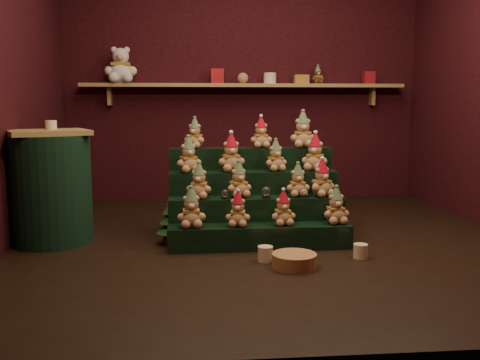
{
  "coord_description": "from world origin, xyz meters",
  "views": [
    {
      "loc": [
        -0.6,
        -4.18,
        1.11
      ],
      "look_at": [
        -0.2,
        0.25,
        0.46
      ],
      "focal_mm": 40.0,
      "sensor_mm": 36.0,
      "label": 1
    }
  ],
  "objects": [
    {
      "name": "ground",
      "position": [
        0.0,
        0.0,
        0.0
      ],
      "size": [
        4.0,
        4.0,
        0.0
      ],
      "primitive_type": "plane",
      "color": "black",
      "rests_on": "ground"
    },
    {
      "name": "back_wall",
      "position": [
        0.0,
        2.05,
        1.4
      ],
      "size": [
        4.0,
        0.1,
        2.8
      ],
      "primitive_type": "cube",
      "color": "black",
      "rests_on": "ground"
    },
    {
      "name": "front_wall",
      "position": [
        0.0,
        -2.05,
        1.4
      ],
      "size": [
        4.0,
        0.1,
        2.8
      ],
      "primitive_type": "cube",
      "color": "black",
      "rests_on": "ground"
    },
    {
      "name": "back_shelf",
      "position": [
        0.0,
        1.87,
        1.29
      ],
      "size": [
        3.6,
        0.26,
        0.24
      ],
      "color": "tan",
      "rests_on": "ground"
    },
    {
      "name": "riser_tier_front",
      "position": [
        -0.09,
        -0.22,
        0.09
      ],
      "size": [
        1.4,
        0.22,
        0.18
      ],
      "primitive_type": "cube",
      "color": "black",
      "rests_on": "ground"
    },
    {
      "name": "riser_tier_midfront",
      "position": [
        -0.09,
        0.0,
        0.18
      ],
      "size": [
        1.4,
        0.22,
        0.36
      ],
      "primitive_type": "cube",
      "color": "black",
      "rests_on": "ground"
    },
    {
      "name": "riser_tier_midback",
      "position": [
        -0.09,
        0.22,
        0.27
      ],
      "size": [
        1.4,
        0.22,
        0.54
      ],
      "primitive_type": "cube",
      "color": "black",
      "rests_on": "ground"
    },
    {
      "name": "riser_tier_back",
      "position": [
        -0.09,
        0.44,
        0.36
      ],
      "size": [
        1.4,
        0.22,
        0.72
      ],
      "primitive_type": "cube",
      "color": "black",
      "rests_on": "ground"
    },
    {
      "name": "teddy_0",
      "position": [
        -0.61,
        -0.22,
        0.33
      ],
      "size": [
        0.22,
        0.2,
        0.3
      ],
      "primitive_type": null,
      "rotation": [
        0.0,
        0.0,
        0.05
      ],
      "color": "tan",
      "rests_on": "riser_tier_front"
    },
    {
      "name": "teddy_1",
      "position": [
        -0.26,
        -0.23,
        0.31
      ],
      "size": [
        0.21,
        0.19,
        0.26
      ],
      "primitive_type": null,
      "rotation": [
        0.0,
        0.0,
        -0.14
      ],
      "color": "tan",
      "rests_on": "riser_tier_front"
    },
    {
      "name": "teddy_2",
      "position": [
        0.09,
        -0.22,
        0.31
      ],
      "size": [
        0.21,
        0.19,
        0.26
      ],
      "primitive_type": null,
      "rotation": [
        0.0,
        0.0,
        0.11
      ],
      "color": "tan",
      "rests_on": "riser_tier_front"
    },
    {
      "name": "teddy_3",
      "position": [
        0.51,
        -0.2,
        0.32
      ],
      "size": [
        0.22,
        0.21,
        0.29
      ],
      "primitive_type": null,
      "rotation": [
        0.0,
        0.0,
        0.12
      ],
      "color": "tan",
      "rests_on": "riser_tier_front"
    },
    {
      "name": "teddy_4",
      "position": [
        -0.55,
        -0.0,
        0.5
      ],
      "size": [
        0.23,
        0.21,
        0.28
      ],
      "primitive_type": null,
      "rotation": [
        0.0,
        0.0,
        -0.19
      ],
      "color": "tan",
      "rests_on": "riser_tier_midfront"
    },
    {
      "name": "teddy_5",
      "position": [
        -0.23,
        0.02,
        0.5
      ],
      "size": [
        0.25,
        0.24,
        0.28
      ],
      "primitive_type": null,
      "rotation": [
        0.0,
        0.0,
        0.35
      ],
      "color": "tan",
      "rests_on": "riser_tier_midfront"
    },
    {
      "name": "teddy_6",
      "position": [
        0.25,
        0.01,
        0.49
      ],
      "size": [
        0.2,
        0.18,
        0.27
      ],
      "primitive_type": null,
      "rotation": [
        0.0,
        0.0,
        0.07
      ],
      "color": "tan",
      "rests_on": "riser_tier_midfront"
    },
    {
      "name": "teddy_7",
      "position": [
        0.44,
        -0.01,
        0.51
      ],
      "size": [
        0.27,
        0.26,
        0.29
      ],
      "primitive_type": null,
      "rotation": [
        0.0,
        0.0,
        0.4
      ],
      "color": "tan",
      "rests_on": "riser_tier_midfront"
    },
    {
      "name": "teddy_8",
      "position": [
        -0.63,
        0.21,
        0.69
      ],
      "size": [
        0.26,
        0.25,
        0.29
      ],
      "primitive_type": null,
      "rotation": [
        0.0,
        0.0,
        0.35
      ],
      "color": "tan",
      "rests_on": "riser_tier_midback"
    },
    {
      "name": "teddy_9",
      "position": [
        -0.27,
        0.24,
        0.7
      ],
      "size": [
        0.25,
        0.23,
        0.31
      ],
      "primitive_type": null,
      "rotation": [
        0.0,
        0.0,
        0.15
      ],
      "color": "tan",
      "rests_on": "riser_tier_midback"
    },
    {
      "name": "teddy_10",
      "position": [
        0.1,
        0.24,
        0.67
      ],
      "size": [
        0.22,
        0.21,
        0.26
      ],
      "primitive_type": null,
      "rotation": [
        0.0,
        0.0,
        0.27
      ],
      "color": "tan",
      "rests_on": "riser_tier_midback"
    },
    {
      "name": "teddy_11",
      "position": [
        0.44,
        0.23,
        0.69
      ],
      "size": [
        0.29,
        0.28,
        0.31
      ],
      "primitive_type": null,
      "rotation": [
        0.0,
        0.0,
        -0.47
      ],
      "color": "tan",
      "rests_on": "riser_tier_midback"
    },
    {
      "name": "teddy_12",
      "position": [
        -0.57,
        0.46,
        0.85
      ],
      "size": [
        0.23,
        0.23,
        0.26
      ],
      "primitive_type": null,
      "rotation": [
        0.0,
        0.0,
        -0.41
      ],
      "color": "tan",
      "rests_on": "riser_tier_back"
    },
    {
      "name": "teddy_13",
      "position": [
        0.0,
        0.43,
        0.85
      ],
      "size": [
        0.2,
        0.18,
        0.26
      ],
      "primitive_type": null,
      "rotation": [
        0.0,
        0.0,
        0.06
      ],
      "color": "tan",
      "rests_on": "riser_tier_back"
    },
    {
      "name": "teddy_14",
      "position": [
        0.37,
        0.43,
        0.88
      ],
      "size": [
        0.22,
        0.2,
        0.31
      ],
      "primitive_type": null,
      "rotation": [
        0.0,
        0.0,
        0.0
      ],
      "color": "tan",
      "rests_on": "riser_tier_back"
    },
    {
      "name": "snow_globe_a",
      "position": [
        -0.35,
        -0.06,
        0.4
      ],
      "size": [
        0.06,
        0.06,
        0.08
      ],
      "color": "black",
      "rests_on": "riser_tier_midfront"
    },
    {
      "name": "snow_globe_b",
      "position": [
        -0.02,
        -0.06,
        0.41
      ],
      "size": [
        0.07,
        0.07,
        0.09
      ],
      "color": "black",
      "rests_on": "riser_tier_midfront"
    },
    {
      "name": "snow_globe_c",
      "position": [
        0.28,
        -0.06,
        0.4
      ],
      "size": [
        0.06,
        0.06,
        0.08
      ],
      "color": "black",
      "rests_on": "riser_tier_midfront"
    },
    {
      "name": "side_table",
      "position": [
        -1.71,
        0.12,
        0.44
      ],
      "size": [
        0.74,
        0.69,
        0.9
      ],
      "rotation": [
        0.0,
        0.0,
        0.43
      ],
      "color": "tan",
      "rests_on": "ground"
    },
    {
      "name": "table_ornament",
      "position": [
        -1.71,
        0.22,
        0.93
      ],
      "size": [
        0.09,
        0.09,
        0.07
      ],
      "primitive_type": "cylinder",
      "color": "beige",
      "rests_on": "side_table"
    },
    {
      "name": "mini_christmas_tree",
      "position": [
        -0.78,
        -0.03,
        0.17
      ],
      "size": [
        0.2,
        0.2,
        0.35
      ],
      "rotation": [
        0.0,
        0.0,
        -0.04
      ],
      "color": "#402517",
      "rests_on": "ground"
    },
    {
      "name": "mug_left",
      "position": [
        -0.09,
        -0.56,
        0.05
      ],
      "size": [
        0.11,
        0.11,
        0.11
      ],
      "primitive_type": "cylinder",
      "color": "beige",
      "rests_on": "ground"
    },
    {
      "name": "mug_right",
      "position": [
        0.6,
        -0.55,
        0.05
      ],
      "size": [
        0.1,
        0.1,
        0.1
      ],
      "primitive_type": "cylinder",
      "color": "beige",
      "rests_on": "ground"
    },
    {
      "name": "wicker_basket",
      "position": [
        0.08,
        -0.72,
        0.05
      ],
      "size": [
        0.38,
        0.38,
        0.1
      ],
      "primitive_type": "cylinder",
      "rotation": [
        0.0,
        0.0,
        0.3
      ],
      "color": "#A56C42",
      "rests_on": "ground"
    },
    {
      "name": "white_bear",
      "position": [
        -1.35,
        1.84,
        1.56
      ],
      "size": [
        0.37,
        0.33,
        0.49
      ],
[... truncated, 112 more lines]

